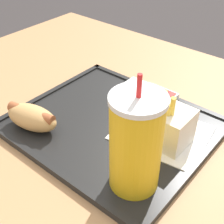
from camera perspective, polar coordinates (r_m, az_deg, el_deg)
food_tray at (r=0.65m, az=0.00°, el=-2.48°), size 0.39×0.34×0.01m
paper_napkin at (r=0.63m, az=9.12°, el=-3.74°), size 0.19×0.17×0.00m
soda_cup at (r=0.47m, az=4.37°, el=-5.74°), size 0.08×0.08×0.20m
hot_dog_far at (r=0.64m, az=-14.46°, el=-0.88°), size 0.12×0.08×0.05m
fries_carton at (r=0.59m, az=9.80°, el=-2.31°), size 0.09×0.07×0.11m
sauce_cup_mayo at (r=0.74m, az=4.32°, el=4.47°), size 0.05×0.05×0.02m
sauce_cup_ketchup at (r=0.71m, az=9.28°, el=2.54°), size 0.05×0.05×0.02m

